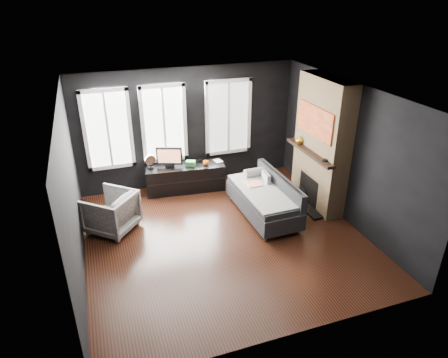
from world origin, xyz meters
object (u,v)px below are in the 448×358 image
object	(u,v)px
media_console	(185,178)
monitor	(169,156)
mantel_vase	(300,140)
sofa	(263,197)
mug	(206,163)
book	(215,158)
armchair	(110,210)

from	to	relation	value
media_console	monitor	xyz separation A→B (m)	(-0.32, 0.05, 0.56)
mantel_vase	media_console	bearing A→B (deg)	155.14
mantel_vase	sofa	bearing A→B (deg)	-152.31
sofa	mantel_vase	bearing A→B (deg)	26.19
mug	book	distance (m)	0.27
mug	mantel_vase	distance (m)	2.12
mantel_vase	book	bearing A→B (deg)	146.71
armchair	mug	size ratio (longest dim) A/B	6.70
monitor	mug	size ratio (longest dim) A/B	4.59
monitor	media_console	bearing A→B (deg)	10.91
book	monitor	bearing A→B (deg)	175.65
armchair	mantel_vase	distance (m)	4.10
book	mantel_vase	bearing A→B (deg)	-33.29
sofa	armchair	size ratio (longest dim) A/B	2.25
sofa	monitor	distance (m)	2.30
book	sofa	bearing A→B (deg)	-71.66
sofa	mantel_vase	size ratio (longest dim) A/B	10.45
media_console	mug	xyz separation A→B (m)	(0.47, -0.14, 0.37)
sofa	media_console	distance (m)	2.02
armchair	mug	distance (m)	2.44
mug	book	size ratio (longest dim) A/B	0.58
sofa	armchair	world-z (taller)	armchair
media_console	book	world-z (taller)	book
book	mantel_vase	world-z (taller)	mantel_vase
mug	book	world-z (taller)	book
mug	mantel_vase	size ratio (longest dim) A/B	0.69
armchair	mantel_vase	xyz separation A→B (m)	(4.00, 0.11, 0.89)
sofa	armchair	distance (m)	2.99
media_console	sofa	bearing A→B (deg)	-46.62
sofa	media_console	xyz separation A→B (m)	(-1.23, 1.60, -0.11)
sofa	mug	size ratio (longest dim) A/B	15.05
mug	armchair	bearing A→B (deg)	-154.95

